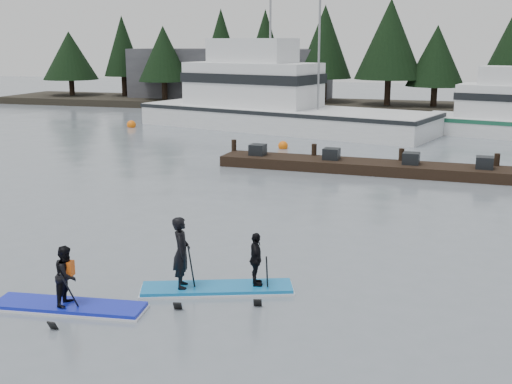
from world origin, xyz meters
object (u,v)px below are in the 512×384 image
(fishing_boat_large, at_px, (275,116))
(paddleboard_solo, at_px, (68,289))
(paddleboard_duo, at_px, (214,266))
(floating_dock, at_px, (376,167))

(fishing_boat_large, distance_m, paddleboard_solo, 29.95)
(paddleboard_solo, xyz_separation_m, paddleboard_duo, (2.65, 1.88, 0.13))
(floating_dock, bearing_deg, fishing_boat_large, 124.57)
(fishing_boat_large, xyz_separation_m, paddleboard_solo, (3.50, -29.74, -0.37))
(fishing_boat_large, relative_size, paddleboard_solo, 6.05)
(paddleboard_solo, height_order, paddleboard_duo, paddleboard_duo)
(floating_dock, bearing_deg, paddleboard_duo, -95.19)
(fishing_boat_large, relative_size, paddleboard_duo, 5.77)
(fishing_boat_large, height_order, paddleboard_solo, fishing_boat_large)
(paddleboard_duo, bearing_deg, fishing_boat_large, 82.07)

